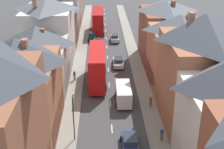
{
  "coord_description": "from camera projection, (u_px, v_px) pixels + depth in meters",
  "views": [
    {
      "loc": [
        -1.11,
        -13.24,
        20.95
      ],
      "look_at": [
        0.42,
        29.34,
        2.03
      ],
      "focal_mm": 50.0,
      "sensor_mm": 36.0,
      "label": 1
    }
  ],
  "objects": [
    {
      "name": "car_parked_left_a",
      "position": [
        118.0,
        62.0,
        54.57
      ],
      "size": [
        1.9,
        4.35,
        1.59
      ],
      "color": "silver",
      "rests_on": "ground"
    },
    {
      "name": "terrace_row_right",
      "position": [
        210.0,
        91.0,
        32.65
      ],
      "size": [
        8.0,
        58.34,
        14.1
      ],
      "color": "beige",
      "rests_on": "ground"
    },
    {
      "name": "pavement_left",
      "position": [
        79.0,
        65.0,
        55.14
      ],
      "size": [
        2.2,
        104.0,
        0.14
      ],
      "primitive_type": "cube",
      "color": "gray",
      "rests_on": "ground"
    },
    {
      "name": "delivery_van",
      "position": [
        123.0,
        94.0,
        42.46
      ],
      "size": [
        2.2,
        5.2,
        2.41
      ],
      "color": "white",
      "rests_on": "ground"
    },
    {
      "name": "car_parked_right_a",
      "position": [
        98.0,
        43.0,
        64.19
      ],
      "size": [
        1.9,
        4.46,
        1.7
      ],
      "color": "#B7BABF",
      "rests_on": "ground"
    },
    {
      "name": "car_parked_left_b",
      "position": [
        115.0,
        38.0,
        67.36
      ],
      "size": [
        1.9,
        3.98,
        1.67
      ],
      "color": "#B7BABF",
      "rests_on": "ground"
    },
    {
      "name": "street_lamp",
      "position": [
        73.0,
        115.0,
        33.8
      ],
      "size": [
        0.2,
        1.12,
        5.5
      ],
      "color": "black",
      "rests_on": "ground"
    },
    {
      "name": "double_decker_bus_mid_street",
      "position": [
        98.0,
        21.0,
        73.08
      ],
      "size": [
        2.74,
        10.8,
        5.3
      ],
      "color": "#B70F0F",
      "rests_on": "ground"
    },
    {
      "name": "pavement_right",
      "position": [
        136.0,
        64.0,
        55.48
      ],
      "size": [
        2.2,
        104.0,
        0.14
      ],
      "primitive_type": "cube",
      "color": "gray",
      "rests_on": "ground"
    },
    {
      "name": "centre_line_dashes",
      "position": [
        108.0,
        70.0,
        53.51
      ],
      "size": [
        0.14,
        97.8,
        0.01
      ],
      "color": "silver",
      "rests_on": "ground"
    },
    {
      "name": "double_decker_bus_lead",
      "position": [
        97.0,
        66.0,
        47.72
      ],
      "size": [
        2.74,
        10.8,
        5.3
      ],
      "color": "red",
      "rests_on": "ground"
    },
    {
      "name": "pedestrian_mid_left",
      "position": [
        162.0,
        133.0,
        34.43
      ],
      "size": [
        0.36,
        0.22,
        1.61
      ],
      "color": "brown",
      "rests_on": "pavement_right"
    },
    {
      "name": "terrace_row_left",
      "position": [
        38.0,
        50.0,
        44.85
      ],
      "size": [
        8.0,
        82.65,
        14.74
      ],
      "color": "#B2704C",
      "rests_on": "ground"
    },
    {
      "name": "pedestrian_mid_right",
      "position": [
        151.0,
        101.0,
        41.23
      ],
      "size": [
        0.36,
        0.22,
        1.61
      ],
      "color": "brown",
      "rests_on": "pavement_right"
    },
    {
      "name": "car_mid_black",
      "position": [
        130.0,
        142.0,
        33.34
      ],
      "size": [
        1.9,
        4.08,
        1.6
      ],
      "color": "navy",
      "rests_on": "ground"
    },
    {
      "name": "pedestrian_far_left",
      "position": [
        74.0,
        75.0,
        48.89
      ],
      "size": [
        0.36,
        0.22,
        1.61
      ],
      "color": "#23232D",
      "rests_on": "pavement_left"
    },
    {
      "name": "car_near_blue",
      "position": [
        92.0,
        36.0,
        68.68
      ],
      "size": [
        1.9,
        3.83,
        1.67
      ],
      "color": "#144728",
      "rests_on": "ground"
    }
  ]
}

